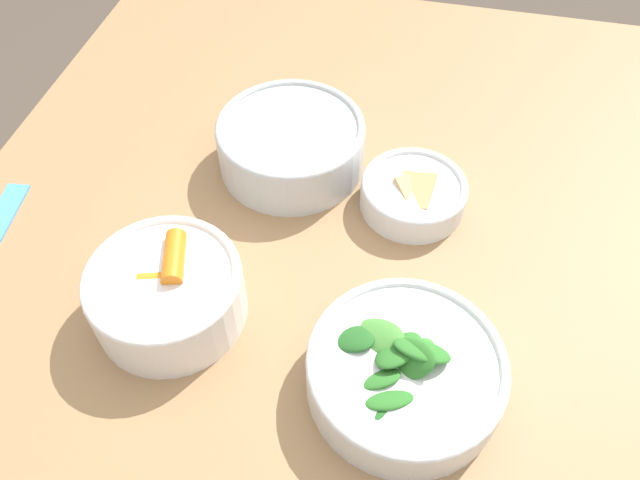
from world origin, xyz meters
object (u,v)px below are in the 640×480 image
object	(u,v)px
bowl_greens	(404,371)
bowl_cookies	(413,193)
bowl_carrots	(167,292)
bowl_beans_hotdog	(291,146)

from	to	relation	value
bowl_greens	bowl_cookies	distance (m)	0.24
bowl_carrots	bowl_beans_hotdog	xyz separation A→B (m)	(0.24, -0.07, -0.01)
bowl_carrots	bowl_cookies	world-z (taller)	bowl_carrots
bowl_carrots	bowl_greens	xyz separation A→B (m)	(-0.03, -0.25, -0.01)
bowl_greens	bowl_beans_hotdog	xyz separation A→B (m)	(0.27, 0.18, 0.00)
bowl_carrots	bowl_greens	size ratio (longest dim) A/B	0.84
bowl_carrots	bowl_greens	world-z (taller)	same
bowl_carrots	bowl_cookies	distance (m)	0.31
bowl_beans_hotdog	bowl_cookies	distance (m)	0.16
bowl_carrots	bowl_greens	bearing A→B (deg)	-96.99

